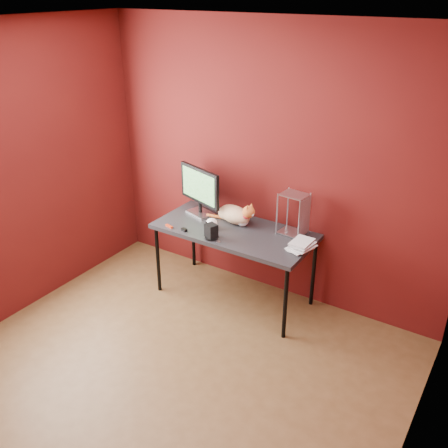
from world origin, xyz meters
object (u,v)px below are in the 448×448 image
Objects in this scene: monitor at (200,189)px; desk at (234,234)px; book_stack at (298,200)px; cat at (235,214)px; skull_mug at (212,223)px; speaker at (211,232)px.

desk is at bearing 3.45° from monitor.
book_stack reaches higher than desk.
book_stack is at bearing 2.32° from cat.
desk is 0.24m from skull_mug.
skull_mug is at bearing -103.84° from cat.
book_stack is (0.62, 0.01, 0.49)m from desk.
book_stack is at bearing 11.60° from monitor.
desk is at bearing -47.83° from cat.
skull_mug is at bearing -20.43° from monitor.
speaker reaches higher than desk.
monitor is 4.93× the size of skull_mug.
skull_mug reaches higher than desk.
monitor reaches higher than cat.
cat is at bearing 18.99° from monitor.
cat reaches higher than speaker.
skull_mug is 0.13× the size of book_stack.
cat is 0.78m from book_stack.
book_stack is at bearing 14.84° from skull_mug.
cat is (0.39, 0.01, -0.18)m from monitor.
skull_mug is 0.20m from speaker.
monitor is 0.43m from cat.
skull_mug is at bearing -172.19° from book_stack.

